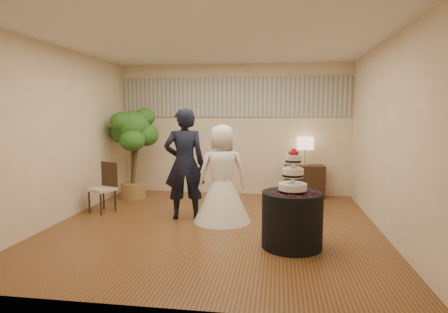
% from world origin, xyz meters
% --- Properties ---
extents(floor, '(5.00, 5.00, 0.00)m').
position_xyz_m(floor, '(0.00, 0.00, 0.00)').
color(floor, brown).
rests_on(floor, ground).
extents(ceiling, '(5.00, 5.00, 0.00)m').
position_xyz_m(ceiling, '(0.00, 0.00, 2.80)').
color(ceiling, white).
rests_on(ceiling, wall_back).
extents(wall_back, '(5.00, 0.06, 2.80)m').
position_xyz_m(wall_back, '(0.00, 2.50, 1.40)').
color(wall_back, beige).
rests_on(wall_back, ground).
extents(wall_front, '(5.00, 0.06, 2.80)m').
position_xyz_m(wall_front, '(0.00, -2.50, 1.40)').
color(wall_front, beige).
rests_on(wall_front, ground).
extents(wall_left, '(0.06, 5.00, 2.80)m').
position_xyz_m(wall_left, '(-2.50, 0.00, 1.40)').
color(wall_left, beige).
rests_on(wall_left, ground).
extents(wall_right, '(0.06, 5.00, 2.80)m').
position_xyz_m(wall_right, '(2.50, 0.00, 1.40)').
color(wall_right, beige).
rests_on(wall_right, ground).
extents(mural_border, '(4.90, 0.02, 0.85)m').
position_xyz_m(mural_border, '(0.00, 2.48, 2.10)').
color(mural_border, '#A6A598').
rests_on(mural_border, wall_back).
extents(groom, '(0.77, 0.61, 1.84)m').
position_xyz_m(groom, '(-0.56, 0.39, 0.92)').
color(groom, black).
rests_on(groom, floor).
extents(bride, '(1.16, 1.16, 1.58)m').
position_xyz_m(bride, '(0.09, 0.31, 0.79)').
color(bride, white).
rests_on(bride, floor).
extents(cake_table, '(0.93, 0.93, 0.73)m').
position_xyz_m(cake_table, '(1.16, -0.74, 0.37)').
color(cake_table, black).
rests_on(cake_table, floor).
extents(wedding_cake, '(0.37, 0.37, 0.57)m').
position_xyz_m(wedding_cake, '(1.16, -0.74, 1.02)').
color(wedding_cake, white).
rests_on(wedding_cake, cake_table).
extents(console, '(0.83, 0.40, 0.68)m').
position_xyz_m(console, '(1.52, 2.29, 0.34)').
color(console, black).
rests_on(console, floor).
extents(table_lamp, '(0.32, 0.32, 0.58)m').
position_xyz_m(table_lamp, '(1.52, 2.29, 0.97)').
color(table_lamp, beige).
rests_on(table_lamp, console).
extents(ficus_tree, '(1.14, 1.14, 1.90)m').
position_xyz_m(ficus_tree, '(-1.99, 1.70, 0.95)').
color(ficus_tree, '#2C641F').
rests_on(ficus_tree, floor).
extents(side_chair, '(0.55, 0.56, 0.88)m').
position_xyz_m(side_chair, '(-2.11, 0.55, 0.44)').
color(side_chair, black).
rests_on(side_chair, floor).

